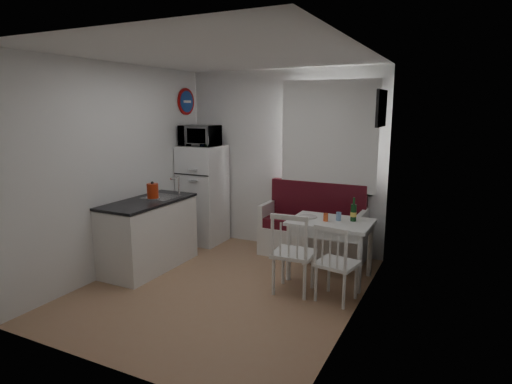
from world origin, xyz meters
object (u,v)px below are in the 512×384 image
(bench, at_px, (313,232))
(dining_table, at_px, (331,227))
(fridge, at_px, (203,194))
(chair_left, at_px, (291,245))
(wine_bottle, at_px, (354,209))
(chair_right, at_px, (335,256))
(kettle, at_px, (153,191))
(microwave, at_px, (200,136))
(kitchen_counter, at_px, (149,234))

(bench, height_order, dining_table, bench)
(dining_table, bearing_deg, fridge, 165.91)
(chair_left, bearing_deg, wine_bottle, 53.05)
(dining_table, xyz_separation_m, chair_left, (-0.25, -0.67, -0.06))
(chair_right, height_order, kettle, kettle)
(fridge, relative_size, microwave, 2.72)
(chair_right, bearing_deg, dining_table, 120.42)
(fridge, height_order, wine_bottle, fridge)
(chair_right, xyz_separation_m, wine_bottle, (0.00, 0.76, 0.34))
(microwave, xyz_separation_m, wine_bottle, (2.43, -0.41, -0.78))
(kettle, height_order, wine_bottle, kettle)
(fridge, bearing_deg, kitchen_counter, -90.90)
(fridge, distance_m, wine_bottle, 2.48)
(bench, bearing_deg, dining_table, -56.64)
(wine_bottle, bearing_deg, dining_table, -157.79)
(bench, distance_m, fridge, 1.79)
(kitchen_counter, bearing_deg, dining_table, 17.30)
(kettle, bearing_deg, bench, 37.48)
(microwave, bearing_deg, fridge, 90.00)
(kitchen_counter, xyz_separation_m, chair_right, (2.45, 0.03, 0.08))
(chair_left, height_order, chair_right, chair_left)
(kitchen_counter, distance_m, kettle, 0.56)
(kitchen_counter, distance_m, bench, 2.23)
(dining_table, xyz_separation_m, wine_bottle, (0.24, 0.10, 0.23))
(dining_table, bearing_deg, kettle, -163.17)
(kettle, distance_m, wine_bottle, 2.52)
(microwave, relative_size, wine_bottle, 1.91)
(kettle, bearing_deg, chair_left, -0.72)
(dining_table, bearing_deg, chair_left, -110.34)
(kettle, relative_size, wine_bottle, 0.80)
(kitchen_counter, distance_m, wine_bottle, 2.61)
(kitchen_counter, xyz_separation_m, dining_table, (2.20, 0.69, 0.19))
(bench, bearing_deg, wine_bottle, -39.75)
(wine_bottle, bearing_deg, microwave, 170.48)
(chair_left, distance_m, microwave, 2.50)
(dining_table, relative_size, wine_bottle, 3.37)
(kitchen_counter, bearing_deg, wine_bottle, 17.81)
(bench, height_order, fridge, fridge)
(chair_left, xyz_separation_m, fridge, (-1.94, 1.22, 0.17))
(chair_left, xyz_separation_m, chair_right, (0.49, 0.01, -0.05))
(chair_right, relative_size, fridge, 0.31)
(wine_bottle, bearing_deg, chair_right, -90.00)
(fridge, xyz_separation_m, microwave, (0.00, -0.05, 0.90))
(kitchen_counter, bearing_deg, bench, 37.61)
(chair_left, relative_size, chair_right, 1.08)
(chair_right, xyz_separation_m, kettle, (-2.40, 0.02, 0.48))
(chair_left, bearing_deg, kitchen_counter, 176.48)
(chair_right, bearing_deg, fridge, 163.44)
(bench, xyz_separation_m, microwave, (-1.74, -0.16, 1.31))
(chair_left, xyz_separation_m, microwave, (-1.94, 1.17, 1.07))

